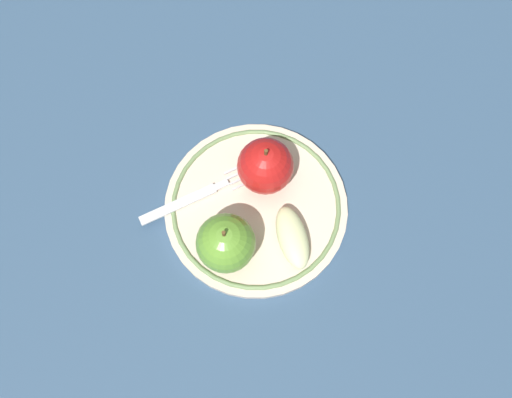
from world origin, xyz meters
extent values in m
plane|color=#334E6C|center=(0.00, 0.00, 0.00)|extent=(2.00, 2.00, 0.00)
cylinder|color=beige|center=(0.02, 0.01, 0.01)|extent=(0.23, 0.23, 0.01)
torus|color=#749059|center=(0.02, 0.01, 0.01)|extent=(0.21, 0.21, 0.01)
sphere|color=red|center=(-0.01, 0.03, 0.05)|extent=(0.07, 0.07, 0.07)
cylinder|color=brown|center=(-0.01, 0.03, 0.09)|extent=(0.00, 0.00, 0.01)
sphere|color=#619730|center=(0.06, -0.04, 0.05)|extent=(0.07, 0.07, 0.07)
cylinder|color=brown|center=(0.06, -0.04, 0.09)|extent=(0.00, 0.00, 0.01)
ellipsoid|color=beige|center=(0.07, 0.04, 0.03)|extent=(0.08, 0.04, 0.03)
cube|color=silver|center=(-0.01, -0.08, 0.02)|extent=(0.03, 0.10, 0.00)
cube|color=silver|center=(-0.02, -0.03, 0.02)|extent=(0.01, 0.02, 0.00)
cube|color=silver|center=(-0.01, 0.02, 0.02)|extent=(0.01, 0.06, 0.00)
cube|color=silver|center=(-0.02, 0.01, 0.02)|extent=(0.01, 0.06, 0.00)
cube|color=silver|center=(-0.03, 0.01, 0.02)|extent=(0.01, 0.06, 0.00)
cube|color=silver|center=(-0.04, 0.01, 0.02)|extent=(0.01, 0.06, 0.00)
camera|label=1|loc=(0.21, -0.05, 0.59)|focal=35.00mm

